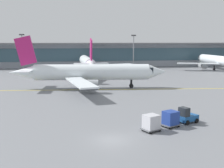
{
  "coord_description": "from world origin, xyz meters",
  "views": [
    {
      "loc": [
        -4.3,
        -28.27,
        10.37
      ],
      "look_at": [
        2.92,
        19.25,
        3.0
      ],
      "focal_mm": 45.28,
      "sensor_mm": 36.0,
      "label": 1
    }
  ],
  "objects_px": {
    "gate_airplane_2": "(218,61)",
    "taxiing_regional_jet": "(90,73)",
    "gate_airplane_1": "(87,62)",
    "baggage_tug": "(187,116)",
    "apron_light_mast_2": "(134,50)",
    "cargo_dolly_trailing": "(151,122)",
    "cargo_dolly_lead": "(171,118)",
    "apron_light_mast_1": "(22,50)"
  },
  "relations": [
    {
      "from": "baggage_tug",
      "to": "gate_airplane_1",
      "type": "bearing_deg",
      "value": 73.64
    },
    {
      "from": "gate_airplane_1",
      "to": "taxiing_regional_jet",
      "type": "height_order",
      "value": "taxiing_regional_jet"
    },
    {
      "from": "gate_airplane_2",
      "to": "apron_light_mast_1",
      "type": "relative_size",
      "value": 2.61
    },
    {
      "from": "apron_light_mast_2",
      "to": "gate_airplane_1",
      "type": "bearing_deg",
      "value": -145.38
    },
    {
      "from": "gate_airplane_1",
      "to": "baggage_tug",
      "type": "distance_m",
      "value": 61.13
    },
    {
      "from": "cargo_dolly_lead",
      "to": "apron_light_mast_2",
      "type": "relative_size",
      "value": 0.2
    },
    {
      "from": "gate_airplane_2",
      "to": "cargo_dolly_lead",
      "type": "distance_m",
      "value": 74.82
    },
    {
      "from": "apron_light_mast_1",
      "to": "baggage_tug",
      "type": "bearing_deg",
      "value": -67.01
    },
    {
      "from": "cargo_dolly_trailing",
      "to": "apron_light_mast_1",
      "type": "bearing_deg",
      "value": 84.12
    },
    {
      "from": "baggage_tug",
      "to": "taxiing_regional_jet",
      "type": "bearing_deg",
      "value": 84.97
    },
    {
      "from": "cargo_dolly_trailing",
      "to": "apron_light_mast_1",
      "type": "distance_m",
      "value": 80.74
    },
    {
      "from": "taxiing_regional_jet",
      "to": "apron_light_mast_2",
      "type": "bearing_deg",
      "value": 71.31
    },
    {
      "from": "cargo_dolly_trailing",
      "to": "apron_light_mast_2",
      "type": "distance_m",
      "value": 77.56
    },
    {
      "from": "gate_airplane_2",
      "to": "taxiing_regional_jet",
      "type": "distance_m",
      "value": 58.56
    },
    {
      "from": "cargo_dolly_trailing",
      "to": "apron_light_mast_2",
      "type": "relative_size",
      "value": 0.2
    },
    {
      "from": "gate_airplane_1",
      "to": "apron_light_mast_1",
      "type": "bearing_deg",
      "value": 57.84
    },
    {
      "from": "gate_airplane_1",
      "to": "cargo_dolly_lead",
      "type": "bearing_deg",
      "value": -175.81
    },
    {
      "from": "cargo_dolly_lead",
      "to": "apron_light_mast_1",
      "type": "distance_m",
      "value": 80.48
    },
    {
      "from": "gate_airplane_1",
      "to": "apron_light_mast_2",
      "type": "relative_size",
      "value": 2.65
    },
    {
      "from": "cargo_dolly_lead",
      "to": "apron_light_mast_2",
      "type": "height_order",
      "value": "apron_light_mast_2"
    },
    {
      "from": "baggage_tug",
      "to": "cargo_dolly_trailing",
      "type": "relative_size",
      "value": 1.14
    },
    {
      "from": "cargo_dolly_trailing",
      "to": "baggage_tug",
      "type": "bearing_deg",
      "value": -0.0
    },
    {
      "from": "gate_airplane_1",
      "to": "cargo_dolly_lead",
      "type": "xyz_separation_m",
      "value": [
        6.19,
        -61.64,
        -2.29
      ]
    },
    {
      "from": "gate_airplane_1",
      "to": "taxiing_regional_jet",
      "type": "bearing_deg",
      "value": 175.93
    },
    {
      "from": "apron_light_mast_2",
      "to": "cargo_dolly_trailing",
      "type": "bearing_deg",
      "value": -101.39
    },
    {
      "from": "gate_airplane_2",
      "to": "baggage_tug",
      "type": "relative_size",
      "value": 11.36
    },
    {
      "from": "gate_airplane_1",
      "to": "apron_light_mast_1",
      "type": "relative_size",
      "value": 2.62
    },
    {
      "from": "baggage_tug",
      "to": "cargo_dolly_trailing",
      "type": "height_order",
      "value": "baggage_tug"
    },
    {
      "from": "taxiing_regional_jet",
      "to": "cargo_dolly_lead",
      "type": "distance_m",
      "value": 30.85
    },
    {
      "from": "baggage_tug",
      "to": "cargo_dolly_trailing",
      "type": "bearing_deg",
      "value": 180.0
    },
    {
      "from": "taxiing_regional_jet",
      "to": "apron_light_mast_2",
      "type": "relative_size",
      "value": 2.75
    },
    {
      "from": "baggage_tug",
      "to": "apron_light_mast_2",
      "type": "height_order",
      "value": "apron_light_mast_2"
    },
    {
      "from": "gate_airplane_2",
      "to": "taxiing_regional_jet",
      "type": "relative_size",
      "value": 0.96
    },
    {
      "from": "gate_airplane_2",
      "to": "cargo_dolly_trailing",
      "type": "height_order",
      "value": "gate_airplane_2"
    },
    {
      "from": "gate_airplane_1",
      "to": "baggage_tug",
      "type": "height_order",
      "value": "gate_airplane_1"
    },
    {
      "from": "baggage_tug",
      "to": "cargo_dolly_lead",
      "type": "distance_m",
      "value": 2.87
    },
    {
      "from": "gate_airplane_2",
      "to": "apron_light_mast_1",
      "type": "xyz_separation_m",
      "value": [
        -69.62,
        12.36,
        3.74
      ]
    },
    {
      "from": "gate_airplane_1",
      "to": "taxiing_regional_jet",
      "type": "xyz_separation_m",
      "value": [
        -1.4,
        -31.84,
        0.11
      ]
    },
    {
      "from": "taxiing_regional_jet",
      "to": "cargo_dolly_trailing",
      "type": "bearing_deg",
      "value": -75.78
    },
    {
      "from": "gate_airplane_1",
      "to": "apron_light_mast_2",
      "type": "bearing_deg",
      "value": -56.94
    },
    {
      "from": "gate_airplane_2",
      "to": "baggage_tug",
      "type": "xyz_separation_m",
      "value": [
        -38.32,
        -61.4,
        -2.44
      ]
    },
    {
      "from": "cargo_dolly_lead",
      "to": "gate_airplane_2",
      "type": "bearing_deg",
      "value": 32.18
    }
  ]
}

